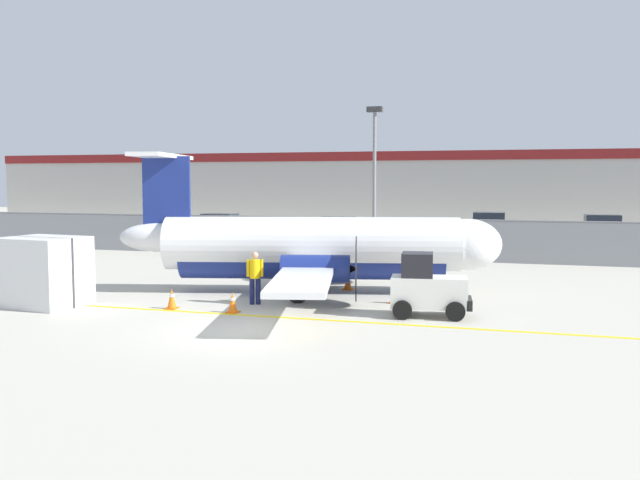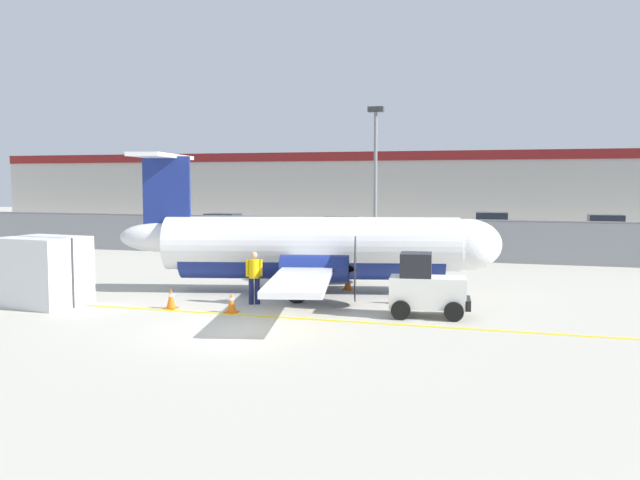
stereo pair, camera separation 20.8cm
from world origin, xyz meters
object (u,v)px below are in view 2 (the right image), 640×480
commuter_airplane (318,248)px  traffic_cone_far_right (394,294)px  parked_car_2 (494,224)px  cargo_container (43,271)px  parked_car_3 (607,227)px  ground_crew_worker (254,275)px  traffic_cone_near_left (231,302)px  parked_car_1 (337,230)px  baggage_tug (426,288)px  traffic_cone_far_left (348,281)px  parked_car_0 (221,225)px  traffic_cone_near_right (171,299)px  apron_light_pole (375,173)px

commuter_airplane → traffic_cone_far_right: bearing=-38.3°
commuter_airplane → traffic_cone_far_right: commuter_airplane is taller
traffic_cone_far_right → parked_car_2: (1.15, 29.60, 0.58)m
cargo_container → parked_car_2: 35.35m
cargo_container → parked_car_3: 37.34m
ground_crew_worker → traffic_cone_near_left: 1.71m
commuter_airplane → parked_car_1: bearing=90.5°
parked_car_2 → traffic_cone_near_left: bearing=-102.2°
commuter_airplane → baggage_tug: size_ratio=6.48×
traffic_cone_far_left → parked_car_0: 24.56m
parked_car_0 → parked_car_2: (17.83, 7.47, 0.00)m
commuter_airplane → baggage_tug: 5.56m
traffic_cone_near_right → parked_car_2: parked_car_2 is taller
baggage_tug → parked_car_1: bearing=104.5°
traffic_cone_near_left → traffic_cone_far_right: 5.35m
cargo_container → parked_car_1: bearing=89.7°
cargo_container → traffic_cone_far_left: cargo_container is taller
traffic_cone_far_right → traffic_cone_near_left: bearing=-144.8°
baggage_tug → parked_car_3: size_ratio=0.57×
commuter_airplane → parked_car_3: size_ratio=3.71×
ground_crew_worker → parked_car_2: bearing=-33.9°
parked_car_2 → baggage_tug: bearing=-92.3°
baggage_tug → parked_car_2: baggage_tug is taller
commuter_airplane → traffic_cone_far_left: size_ratio=24.88×
traffic_cone_far_left → parked_car_0: bearing=126.2°
cargo_container → traffic_cone_near_left: (6.24, 0.65, -0.79)m
cargo_container → traffic_cone_far_left: 10.39m
ground_crew_worker → parked_car_1: bearing=-14.8°
baggage_tug → traffic_cone_far_left: bearing=121.8°
parked_car_2 → parked_car_3: 7.60m
cargo_container → traffic_cone_far_right: size_ratio=4.08×
commuter_airplane → parked_car_3: bearing=52.8°
parked_car_0 → parked_car_3: (25.31, 6.13, 0.00)m
commuter_airplane → apron_light_pole: (0.35, 7.38, 2.70)m
commuter_airplane → traffic_cone_far_left: bearing=33.3°
traffic_cone_near_left → parked_car_2: 33.15m
ground_crew_worker → parked_car_0: same height
traffic_cone_near_right → traffic_cone_far_right: same height
traffic_cone_near_left → traffic_cone_far_right: same height
parked_car_1 → apron_light_pole: bearing=110.9°
parked_car_2 → parked_car_3: bearing=-12.8°
parked_car_2 → commuter_airplane: bearing=-101.1°
traffic_cone_near_left → traffic_cone_far_right: size_ratio=1.00×
baggage_tug → traffic_cone_far_left: size_ratio=3.84×
traffic_cone_far_left → parked_car_1: size_ratio=0.15×
ground_crew_worker → traffic_cone_near_right: bearing=101.1°
parked_car_2 → ground_crew_worker: bearing=-102.5°
ground_crew_worker → traffic_cone_far_left: 4.40m
parked_car_0 → apron_light_pole: 19.63m
ground_crew_worker → traffic_cone_far_right: size_ratio=2.66×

